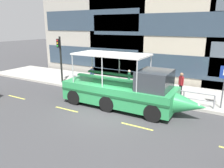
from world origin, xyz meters
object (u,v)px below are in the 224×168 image
at_px(duck_tour_boat, 126,91).
at_px(pedestrian_near_stern, 92,74).
at_px(pedestrian_mid_left, 143,78).
at_px(pedestrian_mid_right, 129,77).
at_px(pedestrian_near_bow, 181,82).
at_px(traffic_light_pole, 60,55).
at_px(parking_sign, 224,80).
at_px(leaned_bicycle, 81,81).

xyz_separation_m(duck_tour_boat, pedestrian_near_stern, (-4.65, 2.98, 0.02)).
bearing_deg(pedestrian_mid_left, pedestrian_near_stern, -172.99).
relative_size(pedestrian_mid_left, pedestrian_mid_right, 1.07).
height_order(pedestrian_near_bow, pedestrian_mid_left, pedestrian_near_bow).
xyz_separation_m(traffic_light_pole, duck_tour_boat, (7.50, -2.28, -1.51)).
bearing_deg(parking_sign, pedestrian_mid_right, 170.81).
distance_m(traffic_light_pole, parking_sign, 12.88).
bearing_deg(duck_tour_boat, pedestrian_mid_right, 111.99).
distance_m(pedestrian_mid_left, pedestrian_near_stern, 4.46).
relative_size(pedestrian_near_bow, pedestrian_mid_right, 1.14).
bearing_deg(pedestrian_near_bow, leaned_bicycle, -172.53).
bearing_deg(duck_tour_boat, pedestrian_mid_left, 93.71).
distance_m(pedestrian_near_bow, pedestrian_near_stern, 7.33).
bearing_deg(duck_tour_boat, traffic_light_pole, 163.09).
bearing_deg(pedestrian_near_stern, pedestrian_mid_left, 7.01).
bearing_deg(pedestrian_near_bow, pedestrian_mid_left, 178.06).
xyz_separation_m(pedestrian_mid_left, pedestrian_near_stern, (-4.42, -0.54, -0.03)).
bearing_deg(traffic_light_pole, leaned_bicycle, 2.36).
xyz_separation_m(parking_sign, duck_tour_boat, (-5.36, -2.39, -0.85)).
distance_m(parking_sign, pedestrian_near_bow, 2.98).
height_order(traffic_light_pole, pedestrian_mid_left, traffic_light_pole).
height_order(pedestrian_mid_left, pedestrian_mid_right, pedestrian_mid_left).
bearing_deg(pedestrian_mid_left, parking_sign, -11.47).
bearing_deg(pedestrian_mid_left, traffic_light_pole, -170.30).
bearing_deg(leaned_bicycle, pedestrian_near_bow, 7.47).
distance_m(parking_sign, pedestrian_mid_right, 6.91).
height_order(parking_sign, duck_tour_boat, duck_tour_boat).
height_order(parking_sign, pedestrian_near_bow, parking_sign).
bearing_deg(traffic_light_pole, parking_sign, 0.49).
distance_m(traffic_light_pole, pedestrian_near_stern, 3.29).
bearing_deg(parking_sign, pedestrian_near_bow, 158.99).
bearing_deg(traffic_light_pole, pedestrian_near_stern, 13.78).
relative_size(parking_sign, pedestrian_mid_right, 1.72).
bearing_deg(pedestrian_near_bow, pedestrian_mid_right, 179.16).
xyz_separation_m(duck_tour_boat, pedestrian_near_bow, (2.66, 3.43, 0.12)).
xyz_separation_m(traffic_light_pole, pedestrian_mid_right, (6.10, 1.21, -1.52)).
relative_size(pedestrian_mid_right, pedestrian_near_stern, 0.97).
height_order(leaned_bicycle, pedestrian_mid_left, pedestrian_mid_left).
xyz_separation_m(leaned_bicycle, pedestrian_mid_right, (4.00, 1.12, 0.55)).
relative_size(parking_sign, duck_tour_boat, 0.29).
bearing_deg(parking_sign, traffic_light_pole, -179.51).
distance_m(pedestrian_mid_right, pedestrian_near_stern, 3.28).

